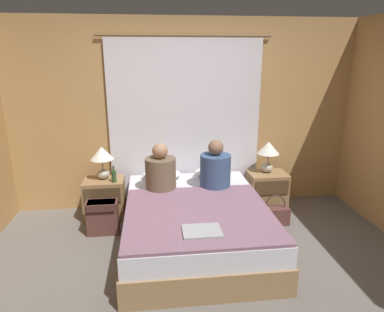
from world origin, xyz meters
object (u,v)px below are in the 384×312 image
at_px(lamp_right, 268,151).
at_px(backpack_on_floor, 103,215).
at_px(nightstand_right, 267,191).
at_px(person_left_in_bed, 161,172).
at_px(lamp_left, 102,157).
at_px(pillow_left, 162,175).
at_px(pillow_right, 213,173).
at_px(nightstand_left, 105,199).
at_px(laptop_on_bed, 202,231).
at_px(beer_bottle_on_left_stand, 114,176).
at_px(bed, 195,224).
at_px(person_right_in_bed, 215,169).
at_px(handbag_on_floor, 275,215).

xyz_separation_m(lamp_right, backpack_on_floor, (-2.12, -0.45, -0.58)).
xyz_separation_m(nightstand_right, person_left_in_bed, (-1.43, -0.31, 0.45)).
relative_size(lamp_left, backpack_on_floor, 1.04).
xyz_separation_m(lamp_left, backpack_on_floor, (0.02, -0.45, -0.58)).
distance_m(pillow_left, pillow_right, 0.67).
height_order(nightstand_right, pillow_right, pillow_right).
bearing_deg(pillow_left, nightstand_left, -175.90).
relative_size(nightstand_left, laptop_on_bed, 1.49).
distance_m(lamp_right, pillow_left, 1.43).
distance_m(pillow_left, beer_bottle_on_left_stand, 0.61).
relative_size(nightstand_right, laptop_on_bed, 1.49).
height_order(pillow_left, backpack_on_floor, pillow_left).
bearing_deg(nightstand_right, bed, -144.82).
bearing_deg(beer_bottle_on_left_stand, lamp_right, 3.89).
bearing_deg(nightstand_left, pillow_right, 2.14).
distance_m(lamp_right, pillow_right, 0.78).
bearing_deg(laptop_on_bed, person_right_in_bed, 73.81).
relative_size(nightstand_right, person_right_in_bed, 0.88).
distance_m(beer_bottle_on_left_stand, laptop_on_bed, 1.62).
bearing_deg(beer_bottle_on_left_stand, bed, -35.65).
bearing_deg(nightstand_left, lamp_right, 1.19).
distance_m(person_left_in_bed, person_right_in_bed, 0.66).
xyz_separation_m(nightstand_left, beer_bottle_on_left_stand, (0.15, -0.09, 0.34)).
bearing_deg(laptop_on_bed, backpack_on_floor, 134.94).
xyz_separation_m(nightstand_right, pillow_left, (-1.41, 0.05, 0.28)).
bearing_deg(lamp_right, pillow_left, 179.68).
relative_size(bed, pillow_left, 4.02).
height_order(pillow_right, backpack_on_floor, pillow_right).
bearing_deg(person_left_in_bed, nightstand_left, 156.30).
distance_m(person_right_in_bed, laptop_on_bed, 1.18).
bearing_deg(pillow_right, pillow_left, 180.00).
bearing_deg(lamp_left, laptop_on_bed, -54.66).
bearing_deg(pillow_left, person_right_in_bed, -29.98).
height_order(nightstand_left, pillow_left, pillow_left).
distance_m(nightstand_right, person_left_in_bed, 1.53).
distance_m(bed, handbag_on_floor, 1.10).
xyz_separation_m(lamp_left, person_right_in_bed, (1.37, -0.36, -0.09)).
bearing_deg(pillow_left, bed, -67.36).
distance_m(person_left_in_bed, handbag_on_floor, 1.52).
bearing_deg(handbag_on_floor, pillow_right, 146.19).
distance_m(bed, backpack_on_floor, 1.11).
height_order(pillow_left, person_right_in_bed, person_right_in_bed).
height_order(bed, lamp_right, lamp_right).
bearing_deg(handbag_on_floor, person_left_in_bed, 175.71).
distance_m(nightstand_left, lamp_right, 2.21).
relative_size(person_left_in_bed, backpack_on_floor, 1.43).
bearing_deg(handbag_on_floor, beer_bottle_on_left_stand, 170.55).
bearing_deg(pillow_left, lamp_right, -0.32).
xyz_separation_m(nightstand_left, laptop_on_bed, (1.05, -1.43, 0.26)).
height_order(bed, handbag_on_floor, bed).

